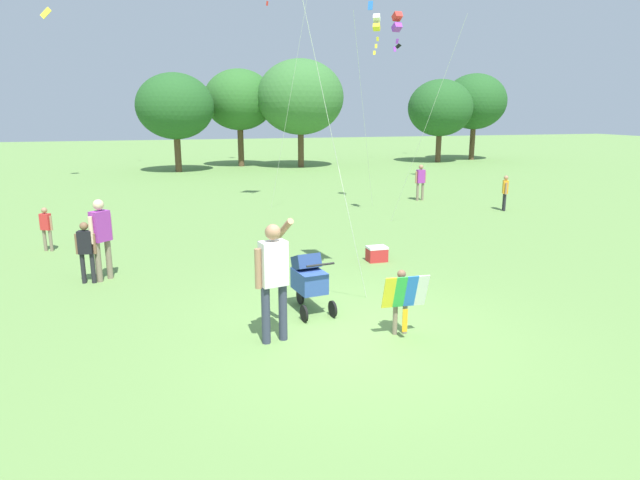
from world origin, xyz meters
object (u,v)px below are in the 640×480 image
(person_back_turned, at_px, (421,179))
(child_with_butterfly_kite, at_px, (402,296))
(stroller, at_px, (309,278))
(kite_blue_high, at_px, (398,24))
(person_red_shirt, at_px, (46,226))
(person_couple_left, at_px, (101,233))
(person_adult_flyer, at_px, (273,272))
(kite_green_novelty, at_px, (376,25))
(person_kid_running, at_px, (86,248))
(cooler_box, at_px, (377,254))
(person_sitting_far, at_px, (505,190))

(person_back_turned, bearing_deg, child_with_butterfly_kite, -117.58)
(stroller, bearing_deg, kite_blue_high, 56.56)
(person_red_shirt, height_order, person_couple_left, person_couple_left)
(person_adult_flyer, relative_size, stroller, 1.69)
(kite_green_novelty, relative_size, person_red_shirt, 6.00)
(kite_blue_high, bearing_deg, person_kid_running, -153.96)
(stroller, xyz_separation_m, person_red_shirt, (-5.09, 5.78, 0.03))
(kite_blue_high, distance_m, person_back_turned, 6.63)
(person_couple_left, bearing_deg, person_kid_running, -156.37)
(person_adult_flyer, height_order, stroller, person_adult_flyer)
(person_back_turned, bearing_deg, person_couple_left, -145.37)
(kite_green_novelty, height_order, person_couple_left, kite_green_novelty)
(person_kid_running, bearing_deg, person_couple_left, 23.63)
(stroller, bearing_deg, cooler_box, 48.82)
(person_sitting_far, bearing_deg, kite_blue_high, -171.69)
(child_with_butterfly_kite, xyz_separation_m, kite_blue_high, (3.41, 8.19, 5.15))
(person_sitting_far, distance_m, person_couple_left, 13.35)
(child_with_butterfly_kite, distance_m, kite_green_novelty, 12.81)
(person_red_shirt, distance_m, person_kid_running, 3.28)
(child_with_butterfly_kite, relative_size, person_sitting_far, 0.85)
(child_with_butterfly_kite, bearing_deg, person_adult_flyer, 170.60)
(child_with_butterfly_kite, bearing_deg, person_kid_running, 140.07)
(cooler_box, bearing_deg, kite_blue_high, 62.37)
(stroller, xyz_separation_m, cooler_box, (2.33, 2.66, -0.43))
(person_sitting_far, distance_m, person_back_turned, 3.34)
(stroller, height_order, person_red_shirt, person_red_shirt)
(person_sitting_far, distance_m, cooler_box, 8.24)
(person_kid_running, bearing_deg, person_red_shirt, 112.66)
(person_back_turned, bearing_deg, cooler_box, -122.50)
(person_adult_flyer, bearing_deg, cooler_box, 49.75)
(person_adult_flyer, distance_m, kite_green_novelty, 13.08)
(kite_blue_high, height_order, person_red_shirt, kite_blue_high)
(kite_blue_high, bearing_deg, person_back_turned, 52.27)
(child_with_butterfly_kite, xyz_separation_m, person_adult_flyer, (-1.91, 0.32, 0.45))
(child_with_butterfly_kite, bearing_deg, cooler_box, 73.02)
(cooler_box, bearing_deg, person_sitting_far, 35.90)
(child_with_butterfly_kite, relative_size, person_back_turned, 0.75)
(kite_blue_high, relative_size, person_red_shirt, 5.64)
(person_adult_flyer, distance_m, person_red_shirt, 8.07)
(person_adult_flyer, xyz_separation_m, cooler_box, (3.14, 3.71, -0.91))
(child_with_butterfly_kite, distance_m, person_back_turned, 13.15)
(stroller, distance_m, kite_green_novelty, 12.09)
(child_with_butterfly_kite, height_order, cooler_box, child_with_butterfly_kite)
(person_adult_flyer, height_order, person_back_turned, person_adult_flyer)
(person_sitting_far, bearing_deg, person_red_shirt, -173.11)
(person_adult_flyer, height_order, person_kid_running, person_adult_flyer)
(person_red_shirt, height_order, person_kid_running, person_kid_running)
(kite_green_novelty, xyz_separation_m, cooler_box, (-2.61, -6.89, -5.98))
(kite_blue_high, relative_size, person_back_turned, 4.48)
(kite_green_novelty, bearing_deg, cooler_box, -110.74)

